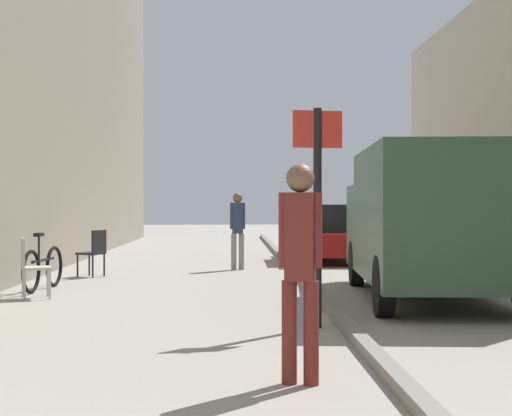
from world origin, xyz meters
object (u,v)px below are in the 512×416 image
bicycle_leaning (43,268)px  cafe_chair_by_doorway (30,263)px  parked_car (325,233)px  pedestrian_mid_block (300,257)px  pedestrian_main_foreground (238,225)px  delivery_van (429,219)px  street_sign_post (317,197)px  cafe_chair_near_window (94,250)px

bicycle_leaning → cafe_chair_by_doorway: 1.16m
parked_car → pedestrian_mid_block: bearing=-97.7°
pedestrian_main_foreground → delivery_van: size_ratio=0.31×
pedestrian_mid_block → street_sign_post: size_ratio=0.69×
delivery_van → parked_car: bearing=98.5°
parked_car → cafe_chair_by_doorway: bearing=-126.0°
bicycle_leaning → cafe_chair_near_window: size_ratio=1.88×
cafe_chair_by_doorway → bicycle_leaning: bearing=166.0°
delivery_van → street_sign_post: 3.31m
parked_car → street_sign_post: size_ratio=1.62×
bicycle_leaning → pedestrian_main_foreground: bearing=56.6°
delivery_van → pedestrian_mid_block: bearing=-110.5°
pedestrian_mid_block → parked_car: pedestrian_mid_block is taller
delivery_van → bicycle_leaning: size_ratio=3.11×
cafe_chair_near_window → cafe_chair_by_doorway: 3.49m
parked_car → cafe_chair_by_doorway: parked_car is taller
delivery_van → bicycle_leaning: (-6.23, 1.44, -0.85)m
street_sign_post → cafe_chair_near_window: bearing=-68.6°
pedestrian_main_foreground → cafe_chair_near_window: bearing=-158.1°
bicycle_leaning → parked_car: bearing=55.9°
pedestrian_mid_block → cafe_chair_by_doorway: bearing=-44.2°
parked_car → bicycle_leaning: 8.50m
pedestrian_main_foreground → cafe_chair_by_doorway: bearing=-129.3°
pedestrian_mid_block → street_sign_post: 2.89m
delivery_van → cafe_chair_near_window: (-5.78, 3.77, -0.68)m
delivery_van → cafe_chair_near_window: delivery_van is taller
pedestrian_mid_block → cafe_chair_by_doorway: 6.80m
pedestrian_mid_block → parked_car: bearing=-84.9°
pedestrian_mid_block → delivery_van: bearing=-101.4°
pedestrian_main_foreground → bicycle_leaning: bearing=-137.1°
pedestrian_main_foreground → pedestrian_mid_block: size_ratio=0.96×
delivery_van → street_sign_post: size_ratio=2.11×
cafe_chair_near_window → cafe_chair_by_doorway: same height
pedestrian_mid_block → cafe_chair_by_doorway: (-3.67, 5.71, -0.49)m
parked_car → cafe_chair_near_window: parked_car is taller
delivery_van → cafe_chair_by_doorway: bearing=-178.8°
delivery_van → street_sign_post: street_sign_post is taller
bicycle_leaning → street_sign_post: bearing=-36.5°
street_sign_post → cafe_chair_near_window: size_ratio=2.77×
street_sign_post → cafe_chair_by_doorway: (-4.13, 2.90, -1.00)m
pedestrian_main_foreground → street_sign_post: bearing=-90.1°
parked_car → cafe_chair_by_doorway: 9.33m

